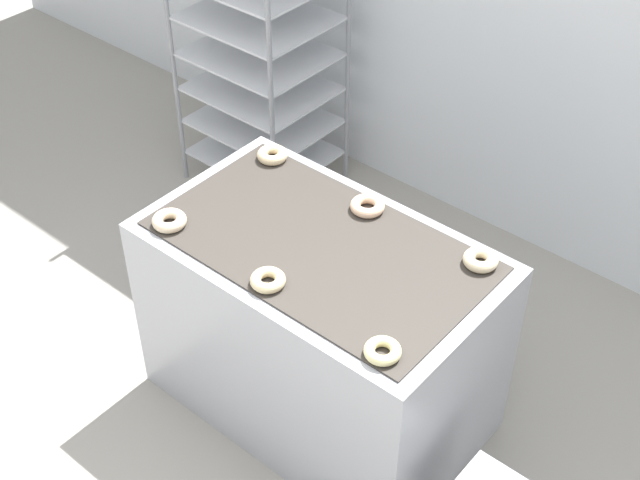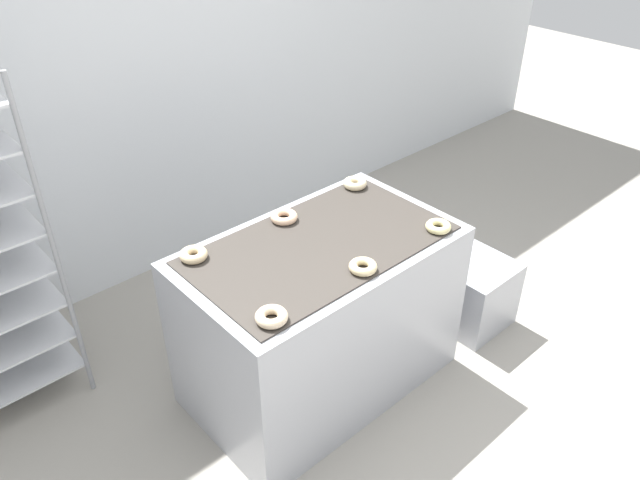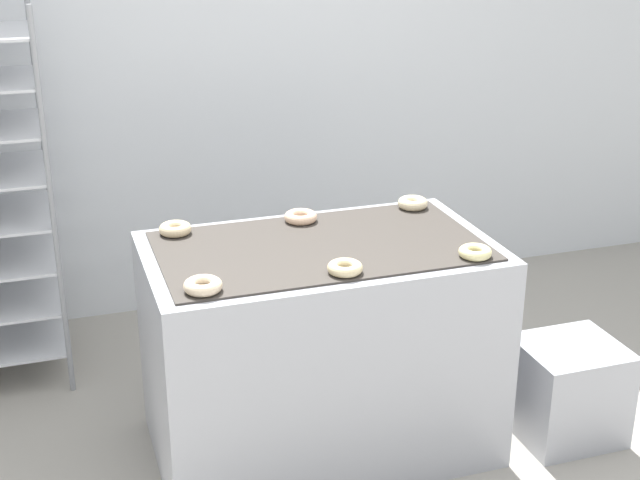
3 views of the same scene
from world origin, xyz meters
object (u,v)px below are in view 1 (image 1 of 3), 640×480
object	(u,v)px
donut_near_center	(268,280)
donut_far_right	(481,260)
donut_far_center	(367,206)
donut_near_left	(169,221)
donut_far_left	(272,155)
baking_rack_cart	(259,36)
fryer_machine	(320,329)
donut_near_right	(383,351)

from	to	relation	value
donut_near_center	donut_far_right	size ratio (longest dim) A/B	0.99
donut_far_center	donut_far_right	bearing A→B (deg)	1.26
donut_near_left	donut_far_center	xyz separation A→B (m)	(0.50, 0.53, -0.00)
donut_far_left	donut_far_right	bearing A→B (deg)	-0.32
baking_rack_cart	donut_far_right	size ratio (longest dim) A/B	13.56
baking_rack_cart	donut_near_left	world-z (taller)	baking_rack_cart
donut_near_left	donut_near_center	world-z (taller)	donut_near_left
baking_rack_cart	donut_far_right	world-z (taller)	baking_rack_cart
fryer_machine	donut_near_center	xyz separation A→B (m)	(0.00, -0.27, 0.45)
donut_near_center	donut_near_right	world-z (taller)	donut_near_center
donut_near_left	donut_far_left	world-z (taller)	same
donut_near_left	donut_far_right	bearing A→B (deg)	29.05
donut_far_left	donut_far_right	distance (m)	0.98
donut_near_right	donut_far_left	distance (m)	1.12
donut_near_center	donut_far_right	distance (m)	0.73
fryer_machine	donut_near_left	distance (m)	0.72
donut_far_right	fryer_machine	bearing A→B (deg)	-150.72
donut_near_right	fryer_machine	bearing A→B (deg)	150.17
donut_near_left	donut_far_left	bearing A→B (deg)	89.69
donut_far_left	donut_near_right	bearing A→B (deg)	-29.93
fryer_machine	donut_far_left	bearing A→B (deg)	149.97
fryer_machine	donut_far_left	distance (m)	0.72
baking_rack_cart	donut_near_center	world-z (taller)	baking_rack_cart
donut_near_right	donut_far_left	bearing A→B (deg)	150.07
baking_rack_cart	donut_near_center	size ratio (longest dim) A/B	13.72
donut_far_left	donut_far_right	size ratio (longest dim) A/B	1.00
donut_near_center	donut_far_center	bearing A→B (deg)	89.49
donut_near_center	donut_far_right	bearing A→B (deg)	48.17
fryer_machine	donut_near_left	size ratio (longest dim) A/B	10.07
baking_rack_cart	donut_near_center	distance (m)	1.80
fryer_machine	donut_near_right	xyz separation A→B (m)	(0.49, -0.28, 0.45)
donut_near_center	donut_far_left	size ratio (longest dim) A/B	0.99
baking_rack_cart	donut_far_left	distance (m)	1.07
donut_near_center	donut_near_left	bearing A→B (deg)	179.73
fryer_machine	donut_far_left	world-z (taller)	donut_far_left
baking_rack_cart	donut_far_right	xyz separation A→B (m)	(1.74, -0.75, 0.03)
fryer_machine	donut_far_center	bearing A→B (deg)	88.57
donut_far_center	donut_far_right	distance (m)	0.48
baking_rack_cart	donut_near_right	size ratio (longest dim) A/B	14.06
donut_near_right	donut_far_left	xyz separation A→B (m)	(-0.97, 0.56, 0.00)
fryer_machine	baking_rack_cart	xyz separation A→B (m)	(-1.25, 1.02, 0.42)
fryer_machine	donut_far_right	xyz separation A→B (m)	(0.49, 0.28, 0.45)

